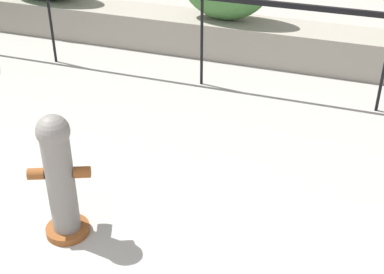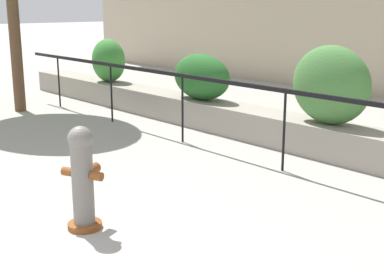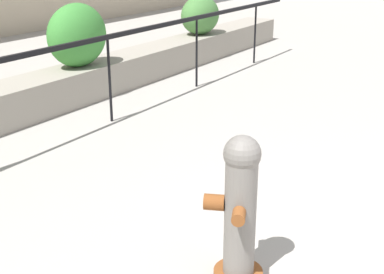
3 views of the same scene
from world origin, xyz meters
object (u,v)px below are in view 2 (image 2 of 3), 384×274
Objects in this scene: fire_hydrant at (83,177)px; hedge_bush_1 at (201,77)px; hedge_bush_2 at (331,85)px; hedge_bush_0 at (108,60)px.

hedge_bush_1 is at bearing 123.87° from fire_hydrant.
hedge_bush_1 is 5.04m from fire_hydrant.
hedge_bush_2 is 4.20m from fire_hydrant.
hedge_bush_1 is (3.19, 0.00, -0.06)m from hedge_bush_0.
fire_hydrant is (2.80, -4.17, -0.38)m from hedge_bush_1.
hedge_bush_2 reaches higher than fire_hydrant.
hedge_bush_0 is 0.92× the size of fire_hydrant.
hedge_bush_0 reaches higher than fire_hydrant.
hedge_bush_0 is at bearing 180.00° from hedge_bush_2.
hedge_bush_2 is (6.03, 0.00, 0.09)m from hedge_bush_0.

